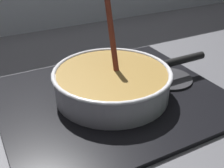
% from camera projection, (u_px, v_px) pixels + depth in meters
% --- Properties ---
extents(ground, '(2.40, 1.60, 0.04)m').
position_uv_depth(ground, '(113.00, 152.00, 0.60)').
color(ground, '#4C4C51').
extents(hob_plate, '(0.56, 0.48, 0.01)m').
position_uv_depth(hob_plate, '(112.00, 97.00, 0.73)').
color(hob_plate, black).
rests_on(hob_plate, ground).
extents(burner_ring, '(0.16, 0.16, 0.01)m').
position_uv_depth(burner_ring, '(112.00, 94.00, 0.73)').
color(burner_ring, '#592D0C').
rests_on(burner_ring, hob_plate).
extents(spare_burner, '(0.13, 0.13, 0.01)m').
position_uv_depth(spare_burner, '(169.00, 79.00, 0.80)').
color(spare_burner, '#262628').
rests_on(spare_burner, hob_plate).
extents(cooking_pan, '(0.45, 0.30, 0.27)m').
position_uv_depth(cooking_pan, '(113.00, 82.00, 0.71)').
color(cooking_pan, silver).
rests_on(cooking_pan, hob_plate).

